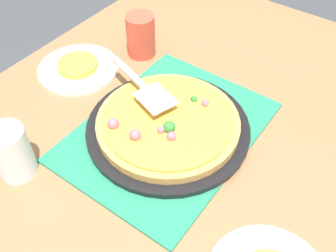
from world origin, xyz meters
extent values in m
cube|color=olive|center=(0.00, 0.00, 0.73)|extent=(1.40, 1.00, 0.03)
cube|color=olive|center=(0.64, 0.44, 0.36)|extent=(0.07, 0.07, 0.72)
cube|color=#237F5B|center=(0.00, 0.00, 0.75)|extent=(0.48, 0.36, 0.01)
cylinder|color=black|center=(0.00, 0.00, 0.76)|extent=(0.38, 0.38, 0.01)
cylinder|color=tan|center=(0.00, 0.00, 0.78)|extent=(0.33, 0.33, 0.02)
cylinder|color=gold|center=(0.00, 0.00, 0.79)|extent=(0.30, 0.30, 0.01)
sphere|color=#338433|center=(0.08, -0.01, 0.80)|extent=(0.02, 0.02, 0.02)
sphere|color=#B76675|center=(-0.09, 0.02, 0.80)|extent=(0.03, 0.03, 0.03)
sphere|color=#338433|center=(-0.03, -0.02, 0.80)|extent=(0.03, 0.03, 0.03)
sphere|color=#B76675|center=(-0.04, -0.04, 0.80)|extent=(0.02, 0.02, 0.02)
sphere|color=#B76675|center=(0.09, -0.04, 0.80)|extent=(0.02, 0.02, 0.02)
sphere|color=#B76675|center=(-0.09, 0.08, 0.80)|extent=(0.03, 0.03, 0.03)
sphere|color=#B76675|center=(-0.04, -0.01, 0.80)|extent=(0.02, 0.02, 0.02)
sphere|color=#338433|center=(0.04, 0.09, 0.80)|extent=(0.02, 0.02, 0.02)
cylinder|color=white|center=(0.04, 0.34, 0.76)|extent=(0.22, 0.22, 0.01)
cylinder|color=gold|center=(0.04, 0.34, 0.77)|extent=(0.11, 0.11, 0.02)
cylinder|color=#E04C38|center=(0.21, 0.24, 0.81)|extent=(0.08, 0.08, 0.12)
cylinder|color=white|center=(-0.28, 0.19, 0.81)|extent=(0.08, 0.08, 0.12)
cube|color=silver|center=(0.02, 0.05, 0.82)|extent=(0.10, 0.11, 0.00)
cube|color=#B2B2B7|center=(0.05, 0.16, 0.82)|extent=(0.06, 0.14, 0.01)
camera|label=1|loc=(-0.50, -0.36, 1.42)|focal=41.71mm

